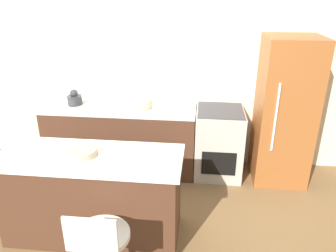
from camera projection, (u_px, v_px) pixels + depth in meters
ground_plane at (140, 181)px, 4.28m from camera, size 14.00×14.00×0.00m
wall_back at (146, 70)px, 4.42m from camera, size 8.00×0.06×2.60m
back_counter at (122, 138)px, 4.46m from camera, size 1.98×0.66×0.90m
kitchen_island at (93, 195)px, 3.22m from camera, size 1.76×0.68×0.89m
oven_range at (218, 142)px, 4.32m from camera, size 0.61×0.67×0.90m
refrigerator at (284, 112)px, 4.05m from camera, size 0.65×0.71×1.83m
stool_chair at (101, 252)px, 2.57m from camera, size 0.46×0.46×0.88m
kettle at (75, 99)px, 4.32m from camera, size 0.19×0.19×0.21m
mixing_bowl at (141, 103)px, 4.24m from camera, size 0.30×0.30×0.10m
fruit_bowl at (82, 152)px, 3.04m from camera, size 0.29×0.29×0.07m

